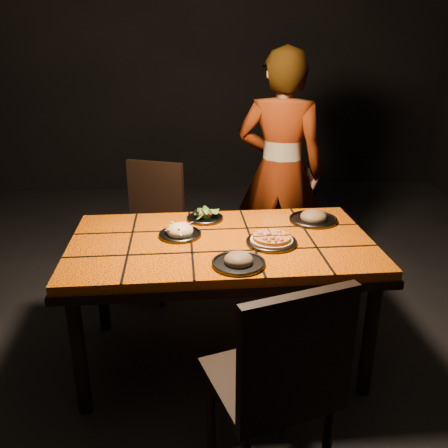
{
  "coord_description": "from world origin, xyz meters",
  "views": [
    {
      "loc": [
        -0.2,
        -2.31,
        1.75
      ],
      "look_at": [
        0.02,
        0.05,
        0.82
      ],
      "focal_mm": 38.0,
      "sensor_mm": 36.0,
      "label": 1
    }
  ],
  "objects": [
    {
      "name": "plate_pizza",
      "position": [
        0.26,
        -0.08,
        0.77
      ],
      "size": [
        0.27,
        0.27,
        0.04
      ],
      "color": "#3A3B3F",
      "rests_on": "dining_table"
    },
    {
      "name": "chair_far_left",
      "position": [
        -0.43,
        0.91,
        0.54
      ],
      "size": [
        0.55,
        0.55,
        0.94
      ],
      "rotation": [
        0.0,
        0.0,
        -0.38
      ],
      "color": "black",
      "rests_on": "ground"
    },
    {
      "name": "plate_mushroom_b",
      "position": [
        0.56,
        0.23,
        0.77
      ],
      "size": [
        0.28,
        0.28,
        0.09
      ],
      "color": "#3A3B3F",
      "rests_on": "dining_table"
    },
    {
      "name": "plate_mushroom_a",
      "position": [
        0.05,
        -0.31,
        0.77
      ],
      "size": [
        0.26,
        0.26,
        0.08
      ],
      "color": "#3A3B3F",
      "rests_on": "dining_table"
    },
    {
      "name": "room_shell",
      "position": [
        0.0,
        0.0,
        1.5
      ],
      "size": [
        6.04,
        7.04,
        3.08
      ],
      "color": "black",
      "rests_on": "ground"
    },
    {
      "name": "plate_salad",
      "position": [
        -0.07,
        0.31,
        0.78
      ],
      "size": [
        0.22,
        0.22,
        0.07
      ],
      "color": "#3A3B3F",
      "rests_on": "dining_table"
    },
    {
      "name": "chair_far_right",
      "position": [
        0.59,
        1.0,
        0.49
      ],
      "size": [
        0.5,
        0.5,
        0.85
      ],
      "rotation": [
        0.0,
        0.0,
        -0.38
      ],
      "color": "black",
      "rests_on": "ground"
    },
    {
      "name": "diner",
      "position": [
        0.51,
        0.95,
        0.86
      ],
      "size": [
        0.73,
        0.59,
        1.72
      ],
      "primitive_type": "imported",
      "rotation": [
        0.0,
        0.0,
        2.81
      ],
      "color": "brown",
      "rests_on": "ground"
    },
    {
      "name": "dining_table",
      "position": [
        0.0,
        0.0,
        0.67
      ],
      "size": [
        1.62,
        0.92,
        0.75
      ],
      "color": "orange",
      "rests_on": "ground"
    },
    {
      "name": "plate_pasta",
      "position": [
        -0.22,
        0.07,
        0.77
      ],
      "size": [
        0.23,
        0.23,
        0.08
      ],
      "color": "#3A3B3F",
      "rests_on": "dining_table"
    },
    {
      "name": "chair_near",
      "position": [
        0.14,
        -0.89,
        0.56
      ],
      "size": [
        0.55,
        0.55,
        0.98
      ],
      "rotation": [
        0.0,
        0.0,
        3.43
      ],
      "color": "black",
      "rests_on": "ground"
    }
  ]
}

